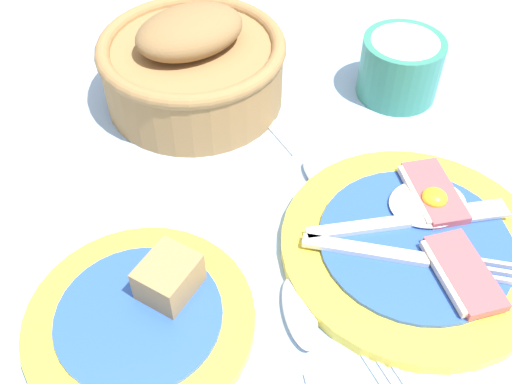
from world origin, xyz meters
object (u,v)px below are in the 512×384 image
Objects in this scene: teaspoon_near_cup at (310,165)px; bread_basket at (193,64)px; bread_plate at (144,320)px; breakfast_plate at (417,243)px; sugar_cup at (400,66)px; teaspoon_by_saucer at (305,343)px.

bread_basket is at bearing -162.09° from teaspoon_near_cup.
bread_basket reaches higher than bread_plate.
bread_basket is (-0.15, 0.26, 0.04)m from breakfast_plate.
sugar_cup is 0.17m from teaspoon_near_cup.
bread_basket is 0.17m from teaspoon_near_cup.
bread_plate is at bearing 72.48° from teaspoon_by_saucer.
teaspoon_near_cup is (-0.06, 0.12, -0.00)m from breakfast_plate.
bread_plate is 0.30m from bread_basket.
breakfast_plate reaches higher than teaspoon_by_saucer.
breakfast_plate is at bearing -60.21° from bread_basket.
bread_basket is (0.09, 0.28, 0.04)m from bread_plate.
teaspoon_near_cup is (0.18, 0.14, -0.00)m from bread_plate.
bread_plate reaches higher than teaspoon_by_saucer.
breakfast_plate is at bearing -56.99° from teaspoon_by_saucer.
breakfast_plate is 0.24m from bread_plate.
teaspoon_by_saucer is at bearing -85.68° from bread_basket.
teaspoon_by_saucer is (-0.12, -0.07, -0.00)m from breakfast_plate.
bread_plate is 0.91× the size of bread_basket.
sugar_cup is (0.32, 0.23, 0.03)m from bread_plate.
teaspoon_near_cup is (-0.13, -0.09, -0.03)m from sugar_cup.
breakfast_plate is at bearing 11.38° from teaspoon_near_cup.
sugar_cup is 0.46× the size of teaspoon_by_saucer.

